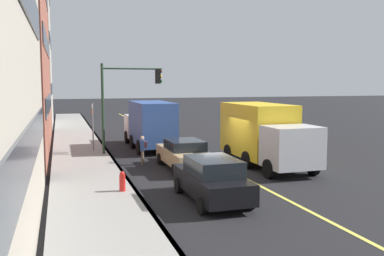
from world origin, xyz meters
TOP-DOWN VIEW (x-y plane):
  - ground at (0.00, 0.00)m, footprint 200.00×200.00m
  - sidewalk_slab at (0.00, 6.90)m, footprint 80.00×3.37m
  - curb_edge at (0.00, 5.29)m, footprint 80.00×0.16m
  - lane_stripe_center at (0.00, 0.00)m, footprint 80.00×0.16m
  - car_tan at (-0.11, 2.06)m, footprint 4.76×2.04m
  - car_black at (-6.11, 2.76)m, footprint 4.43×1.95m
  - truck_blue at (7.02, 2.37)m, footprint 7.33×2.41m
  - truck_yellow at (-0.55, -2.22)m, footprint 7.08×2.62m
  - pedestrian_with_backpack at (1.61, 3.88)m, footprint 0.41×0.42m
  - traffic_light_mast at (5.04, 4.20)m, footprint 0.28×3.73m
  - street_sign_post at (6.54, 6.12)m, footprint 0.60×0.08m
  - fire_hydrant at (-4.19, 5.81)m, footprint 0.24×0.24m

SIDE VIEW (x-z plane):
  - ground at x=0.00m, z-range 0.00..0.00m
  - lane_stripe_center at x=0.00m, z-range 0.00..0.01m
  - sidewalk_slab at x=0.00m, z-range 0.00..0.15m
  - curb_edge at x=0.00m, z-range 0.00..0.15m
  - fire_hydrant at x=-4.19m, z-range 0.00..0.94m
  - car_tan at x=-0.11m, z-range 0.02..1.53m
  - car_black at x=-6.11m, z-range 0.02..1.67m
  - pedestrian_with_backpack at x=1.61m, z-range 0.12..1.69m
  - truck_blue at x=7.02m, z-range 0.08..3.24m
  - truck_yellow at x=-0.55m, z-range 0.09..3.35m
  - street_sign_post at x=6.54m, z-range 0.27..3.40m
  - traffic_light_mast at x=5.04m, z-range 1.02..6.57m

